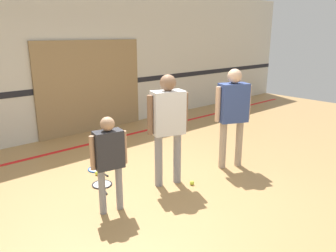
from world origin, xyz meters
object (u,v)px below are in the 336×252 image
Objects in this scene: racket_second_spare at (102,185)px; tennis_ball_near_instructor at (192,183)px; person_instructor at (168,118)px; person_student_left at (109,154)px; tennis_ball_by_spare_racket at (97,173)px; person_student_right at (233,108)px; racket_spare_on_floor at (97,169)px.

tennis_ball_near_instructor is (0.99, -0.86, 0.02)m from racket_second_spare.
person_instructor is 3.16× the size of racket_second_spare.
person_student_left is 1.35m from tennis_ball_by_spare_racket.
person_student_right is (1.20, -0.21, 0.00)m from person_instructor.
racket_spare_on_floor is 7.67× the size of tennis_ball_by_spare_racket.
tennis_ball_near_instructor reaches higher than racket_spare_on_floor.
person_instructor is at bearing 26.08° from racket_spare_on_floor.
person_student_left is at bearing -110.92° from tennis_ball_by_spare_racket.
person_student_right is at bearing -32.50° from tennis_ball_by_spare_racket.
person_student_right is at bearing 9.23° from person_instructor.
person_instructor is 24.37× the size of tennis_ball_near_instructor.
person_student_right reaches higher than tennis_ball_by_spare_racket.
person_student_left is 0.75× the size of person_student_right.
person_student_left is 18.38× the size of tennis_ball_by_spare_racket.
racket_second_spare is at bearing 161.03° from person_instructor.
racket_spare_on_floor is (-0.53, 1.14, -0.98)m from person_instructor.
person_student_left is 2.39× the size of racket_second_spare.
person_student_left reaches higher than tennis_ball_by_spare_racket.
person_student_left is at bearing -155.34° from person_instructor.
tennis_ball_near_instructor is 1.50m from tennis_ball_by_spare_racket.
person_student_right is at bearing 53.21° from racket_spare_on_floor.
tennis_ball_near_instructor is (1.27, -0.17, -0.72)m from person_student_left.
tennis_ball_near_instructor is at bearing 3.95° from person_student_left.
tennis_ball_near_instructor is at bearing 69.32° from racket_second_spare.
person_student_left is 1.53m from racket_spare_on_floor.
racket_second_spare is (-0.76, 0.59, -0.98)m from person_instructor.
racket_second_spare is 1.31m from tennis_ball_near_instructor.
person_instructor is at bearing -56.72° from tennis_ball_by_spare_racket.
tennis_ball_by_spare_racket is at bearing 124.98° from tennis_ball_near_instructor.
person_instructor reaches higher than racket_spare_on_floor.
tennis_ball_by_spare_racket is (-0.10, -0.17, 0.02)m from racket_spare_on_floor.
person_student_right is 3.19× the size of racket_spare_on_floor.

